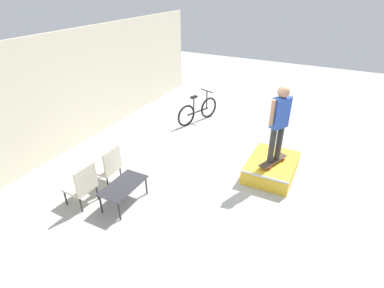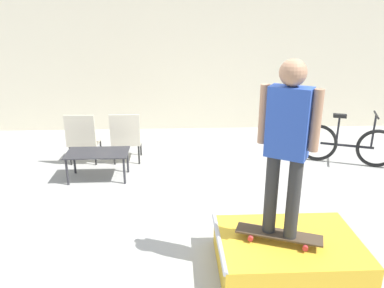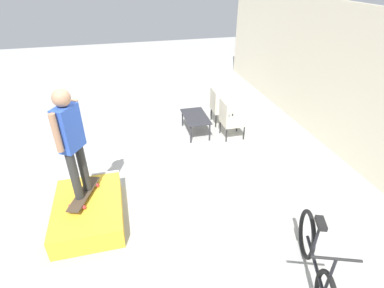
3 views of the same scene
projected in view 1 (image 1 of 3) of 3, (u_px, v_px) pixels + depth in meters
ground_plane at (216, 185)px, 6.74m from camera, size 24.00×24.00×0.00m
house_wall_back at (67, 93)px, 7.70m from camera, size 12.00×0.06×3.00m
skate_ramp_box at (271, 167)px, 7.05m from camera, size 1.49×1.05×0.38m
skateboard_on_ramp at (273, 161)px, 6.82m from camera, size 0.88×0.49×0.07m
person_skater at (279, 119)px, 6.31m from camera, size 0.50×0.37×1.75m
coffee_table at (123, 187)px, 6.02m from camera, size 0.99×0.56×0.46m
patio_chair_left at (82, 184)px, 5.96m from camera, size 0.54×0.54×0.92m
patio_chair_right at (108, 166)px, 6.56m from camera, size 0.52×0.52×0.92m
bicycle at (198, 111)px, 9.57m from camera, size 1.59×0.71×0.96m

